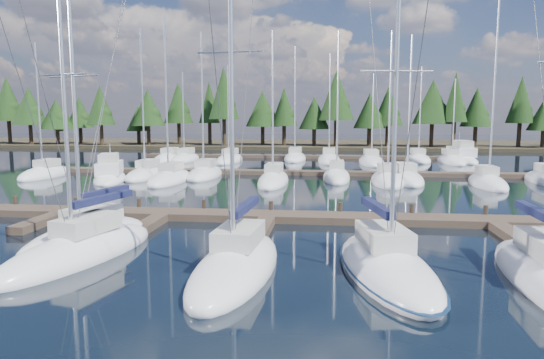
# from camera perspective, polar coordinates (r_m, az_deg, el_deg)

# --- Properties ---
(ground) EXTENTS (260.00, 260.00, 0.00)m
(ground) POSITION_cam_1_polar(r_m,az_deg,el_deg) (39.17, 1.76, -1.11)
(ground) COLOR black
(ground) RESTS_ON ground
(far_shore) EXTENTS (220.00, 30.00, 0.60)m
(far_shore) POSITION_cam_1_polar(r_m,az_deg,el_deg) (98.81, 4.69, 4.15)
(far_shore) COLOR #322B1C
(far_shore) RESTS_ON ground
(main_dock) EXTENTS (44.00, 6.13, 0.90)m
(main_dock) POSITION_cam_1_polar(r_m,az_deg,el_deg) (26.75, -0.53, -4.64)
(main_dock) COLOR #493A2E
(main_dock) RESTS_ON ground
(back_docks) EXTENTS (50.00, 21.80, 0.40)m
(back_docks) POSITION_cam_1_polar(r_m,az_deg,el_deg) (58.54, 3.37, 1.88)
(back_docks) COLOR #493A2E
(back_docks) RESTS_ON ground
(front_sailboat_1) EXTENTS (5.02, 8.24, 13.62)m
(front_sailboat_1) POSITION_cam_1_polar(r_m,az_deg,el_deg) (23.61, -20.84, -6.55)
(front_sailboat_1) COLOR white
(front_sailboat_1) RESTS_ON ground
(front_sailboat_2) EXTENTS (4.53, 9.11, 13.40)m
(front_sailboat_2) POSITION_cam_1_polar(r_m,az_deg,el_deg) (21.56, -21.54, -7.87)
(front_sailboat_2) COLOR white
(front_sailboat_2) RESTS_ON ground
(front_sailboat_3) EXTENTS (3.25, 8.69, 14.48)m
(front_sailboat_3) POSITION_cam_1_polar(r_m,az_deg,el_deg) (18.28, -4.18, -10.06)
(front_sailboat_3) COLOR white
(front_sailboat_3) RESTS_ON ground
(front_sailboat_4) EXTENTS (4.49, 9.22, 13.29)m
(front_sailboat_4) POSITION_cam_1_polar(r_m,az_deg,el_deg) (18.60, 13.30, -9.99)
(front_sailboat_4) COLOR white
(front_sailboat_4) RESTS_ON ground
(back_sailboat_rows) EXTENTS (49.07, 32.64, 16.53)m
(back_sailboat_rows) POSITION_cam_1_polar(r_m,az_deg,el_deg) (53.75, 3.26, 1.47)
(back_sailboat_rows) COLOR white
(back_sailboat_rows) RESTS_ON ground
(motor_yacht_left) EXTENTS (5.21, 8.63, 4.09)m
(motor_yacht_left) POSITION_cam_1_polar(r_m,az_deg,el_deg) (46.55, -18.53, 0.42)
(motor_yacht_left) COLOR white
(motor_yacht_left) RESTS_ON ground
(motor_yacht_right) EXTENTS (3.72, 9.36, 4.58)m
(motor_yacht_right) POSITION_cam_1_polar(r_m,az_deg,el_deg) (67.63, 21.35, 2.38)
(motor_yacht_right) COLOR white
(motor_yacht_right) RESTS_ON ground
(tree_line) EXTENTS (184.98, 11.71, 14.17)m
(tree_line) POSITION_cam_1_polar(r_m,az_deg,el_deg) (88.75, 5.53, 8.39)
(tree_line) COLOR black
(tree_line) RESTS_ON far_shore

